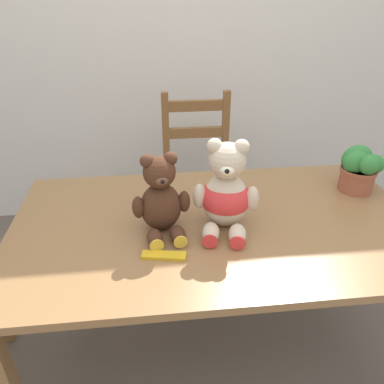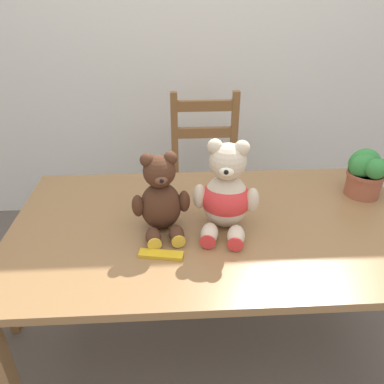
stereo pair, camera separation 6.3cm
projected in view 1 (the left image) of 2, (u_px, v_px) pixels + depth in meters
name	position (u px, v px, depth m)	size (l,w,h in m)	color
wall_back	(183.00, 25.00, 2.32)	(8.00, 0.04, 2.60)	silver
dining_table	(215.00, 240.00, 1.47)	(1.55, 0.87, 0.74)	olive
wooden_chair_behind	(199.00, 186.00, 2.22)	(0.39, 0.45, 1.00)	brown
teddy_bear_left	(161.00, 199.00, 1.32)	(0.21, 0.22, 0.30)	#472819
teddy_bear_right	(226.00, 194.00, 1.34)	(0.24, 0.27, 0.34)	beige
potted_plant	(359.00, 168.00, 1.59)	(0.18, 0.17, 0.20)	#9E5138
chocolate_bar	(164.00, 256.00, 1.24)	(0.15, 0.04, 0.01)	gold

